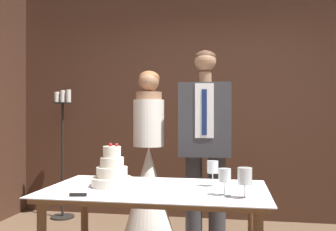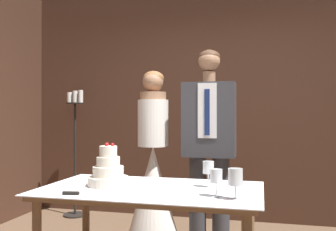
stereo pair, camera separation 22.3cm
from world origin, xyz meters
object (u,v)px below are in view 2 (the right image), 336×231
wine_glass_near (208,168)px  groom (209,141)px  tiered_cake (108,172)px  bride (153,185)px  wine_glass_middle (216,177)px  wine_glass_far (235,179)px  candle_stand (75,150)px  cake_knife (84,194)px  cake_table (151,201)px

wine_glass_near → groom: bearing=97.4°
tiered_cake → bride: bride is taller
wine_glass_middle → wine_glass_near: bearing=106.9°
wine_glass_near → bride: bride is taller
bride → groom: 0.66m
tiered_cake → wine_glass_near: 0.68m
bride → wine_glass_far: bearing=-54.3°
wine_glass_near → candle_stand: size_ratio=0.11×
cake_knife → wine_glass_near: wine_glass_near is taller
bride → cake_knife: bearing=-93.0°
cake_knife → wine_glass_middle: bearing=1.6°
cake_table → wine_glass_far: wine_glass_far is taller
wine_glass_far → bride: (-0.82, 1.14, -0.27)m
wine_glass_near → wine_glass_far: bearing=-58.9°
cake_knife → bride: bearing=77.5°
cake_table → wine_glass_middle: (0.45, -0.16, 0.20)m
wine_glass_middle → wine_glass_far: wine_glass_far is taller
cake_knife → wine_glass_far: (0.89, 0.10, 0.11)m
cake_table → bride: size_ratio=0.88×
tiered_cake → candle_stand: 2.19m
tiered_cake → wine_glass_middle: (0.75, -0.16, 0.02)m
wine_glass_far → candle_stand: (-2.08, 2.04, -0.07)m
cake_table → groom: (0.26, 0.93, 0.34)m
cake_knife → wine_glass_far: 0.90m
cake_knife → candle_stand: bearing=109.8°
wine_glass_far → bride: 1.43m
cake_table → tiered_cake: bearing=179.6°
wine_glass_middle → candle_stand: 2.80m
wine_glass_middle → cake_table: bearing=160.3°
wine_glass_near → wine_glass_middle: wine_glass_near is taller
cake_knife → groom: size_ratio=0.23×
bride → candle_stand: bride is taller
groom → candle_stand: groom is taller
cake_knife → cake_table: bearing=34.5°
cake_table → candle_stand: 2.38m
wine_glass_far → groom: size_ratio=0.10×
wine_glass_near → groom: size_ratio=0.10×
wine_glass_near → wine_glass_far: wine_glass_far is taller
wine_glass_far → candle_stand: candle_stand is taller
tiered_cake → wine_glass_near: bearing=9.9°
bride → groom: groom is taller
cake_table → candle_stand: bearing=129.8°
bride → candle_stand: bearing=144.5°
bride → candle_stand: (-1.26, 0.90, 0.21)m
cake_table → tiered_cake: tiered_cake is taller
cake_table → cake_knife: size_ratio=3.39×
bride → candle_stand: 1.56m
cake_table → candle_stand: (-1.52, 1.83, 0.13)m
cake_table → tiered_cake: 0.35m
bride → groom: (0.51, -0.00, 0.41)m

